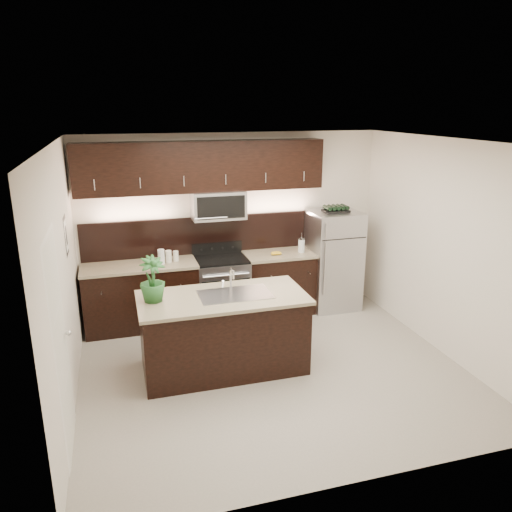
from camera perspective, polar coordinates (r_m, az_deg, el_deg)
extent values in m
plane|color=gray|center=(6.20, 1.87, -12.82)|extent=(4.50, 4.50, 0.00)
cube|color=beige|center=(7.51, -2.73, 3.62)|extent=(4.50, 0.02, 2.70)
cube|color=beige|center=(3.94, 11.16, -9.39)|extent=(4.50, 0.02, 2.70)
cube|color=beige|center=(5.43, -21.23, -2.80)|extent=(0.02, 4.00, 2.70)
cube|color=beige|center=(6.68, 20.68, 0.83)|extent=(0.02, 4.00, 2.70)
cube|color=white|center=(5.40, 2.15, 12.92)|extent=(4.50, 4.00, 0.02)
cube|color=silver|center=(4.82, -21.28, -9.72)|extent=(0.04, 0.80, 2.02)
sphere|color=silver|center=(5.11, -20.66, -8.23)|extent=(0.06, 0.06, 0.06)
cube|color=black|center=(6.06, -20.88, 2.19)|extent=(0.01, 0.32, 0.46)
cube|color=white|center=(6.06, -20.86, 2.19)|extent=(0.00, 0.24, 0.36)
cube|color=black|center=(7.30, -12.95, -4.62)|extent=(1.57, 0.62, 0.90)
cube|color=black|center=(7.68, 3.07, -3.11)|extent=(1.16, 0.62, 0.90)
cube|color=#B2B2B7|center=(7.44, -3.95, -3.81)|extent=(0.76, 0.62, 0.90)
cube|color=black|center=(7.28, -4.03, -0.38)|extent=(0.76, 0.60, 0.03)
cube|color=tan|center=(7.15, -13.20, -1.10)|extent=(1.59, 0.65, 0.04)
cube|color=tan|center=(7.53, 3.13, 0.26)|extent=(1.18, 0.65, 0.04)
cube|color=black|center=(7.44, -6.10, 2.38)|extent=(3.49, 0.02, 0.56)
cube|color=#B2B2B7|center=(7.20, -4.34, 5.85)|extent=(0.76, 0.40, 0.40)
cube|color=black|center=(7.11, -6.14, 10.15)|extent=(3.49, 0.33, 0.70)
cube|color=black|center=(6.04, -3.76, -8.90)|extent=(1.90, 0.90, 0.90)
cube|color=tan|center=(5.85, -3.84, -4.75)|extent=(1.96, 0.96, 0.04)
cube|color=silver|center=(5.87, -2.41, -4.37)|extent=(0.84, 0.50, 0.01)
cylinder|color=silver|center=(6.02, -2.90, -2.66)|extent=(0.03, 0.03, 0.24)
cylinder|color=silver|center=(5.91, -2.77, -1.51)|extent=(0.02, 0.14, 0.02)
cylinder|color=silver|center=(5.86, -2.60, -2.18)|extent=(0.02, 0.02, 0.10)
cube|color=#B2B2B7|center=(7.82, 8.85, -0.49)|extent=(0.74, 0.67, 1.53)
cube|color=black|center=(7.62, 9.11, 5.12)|extent=(0.38, 0.23, 0.03)
cylinder|color=black|center=(7.55, 8.13, 5.41)|extent=(0.06, 0.22, 0.06)
cylinder|color=black|center=(7.58, 8.63, 5.44)|extent=(0.06, 0.22, 0.06)
cylinder|color=black|center=(7.61, 9.13, 5.46)|extent=(0.06, 0.22, 0.06)
cylinder|color=black|center=(7.64, 9.62, 5.48)|extent=(0.06, 0.22, 0.06)
cylinder|color=black|center=(7.68, 10.10, 5.50)|extent=(0.06, 0.22, 0.06)
imported|color=#215222|center=(5.71, -11.76, -2.62)|extent=(0.38, 0.38, 0.52)
cylinder|color=silver|center=(7.08, -10.78, -0.08)|extent=(0.09, 0.09, 0.21)
cylinder|color=silver|center=(7.13, -9.96, -0.05)|extent=(0.09, 0.09, 0.17)
cylinder|color=silver|center=(7.18, -9.16, 0.00)|extent=(0.08, 0.08, 0.15)
cylinder|color=silver|center=(7.54, 5.21, 1.17)|extent=(0.10, 0.10, 0.20)
cylinder|color=silver|center=(7.52, 5.23, 1.96)|extent=(0.10, 0.10, 0.02)
cylinder|color=silver|center=(7.50, 5.24, 2.32)|extent=(0.01, 0.01, 0.08)
ellipsoid|color=gold|center=(7.39, 1.93, 0.31)|extent=(0.17, 0.13, 0.05)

